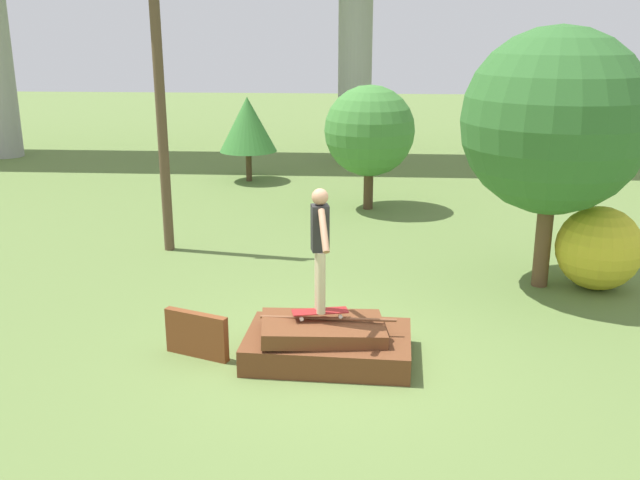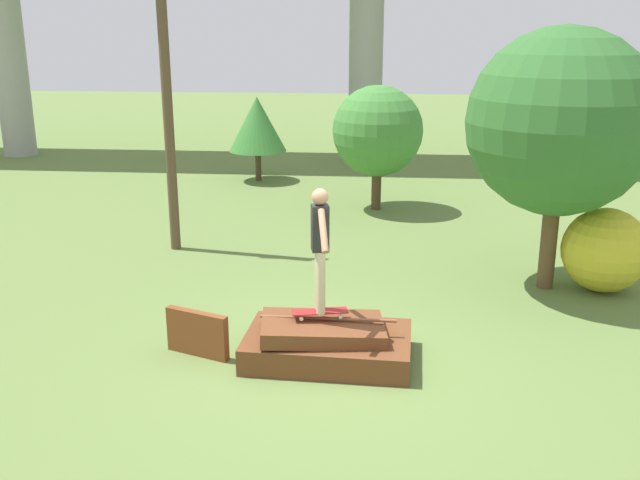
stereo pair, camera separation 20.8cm
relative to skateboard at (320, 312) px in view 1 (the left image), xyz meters
name	(u,v)px [view 1 (the left image)]	position (x,y,z in m)	size (l,w,h in m)	color
ground_plane	(328,358)	(0.11, 0.00, -0.69)	(80.00, 80.00, 0.00)	olive
scrap_pile	(327,342)	(0.09, -0.02, -0.44)	(2.29, 1.47, 0.61)	brown
scrap_plank_loose	(197,335)	(-1.69, -0.05, -0.37)	(0.93, 0.45, 0.64)	brown
skateboard	(320,312)	(0.00, 0.00, 0.00)	(0.78, 0.38, 0.09)	maroon
skater	(320,241)	(0.00, 0.00, 0.99)	(0.33, 1.08, 1.68)	#C6B78E
utility_pole	(160,94)	(-3.41, 4.75, 2.44)	(1.30, 0.20, 6.00)	brown
tree_behind_left	(554,122)	(3.65, 3.14, 2.18)	(3.08, 3.08, 4.41)	brown
tree_behind_right	(369,131)	(0.62, 8.42, 1.25)	(2.19, 2.19, 3.04)	#4C3823
tree_mid_back	(248,124)	(-2.88, 11.51, 0.97)	(1.66, 1.66, 2.44)	#4C3823
bush_yellow_flowering	(599,248)	(4.58, 3.07, 0.04)	(1.44, 1.44, 1.44)	gold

